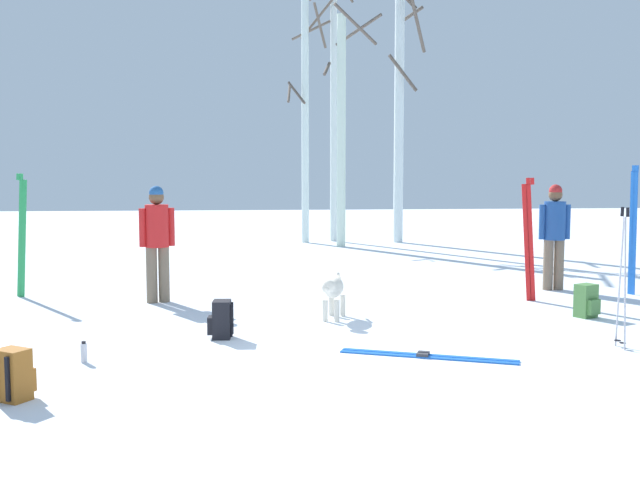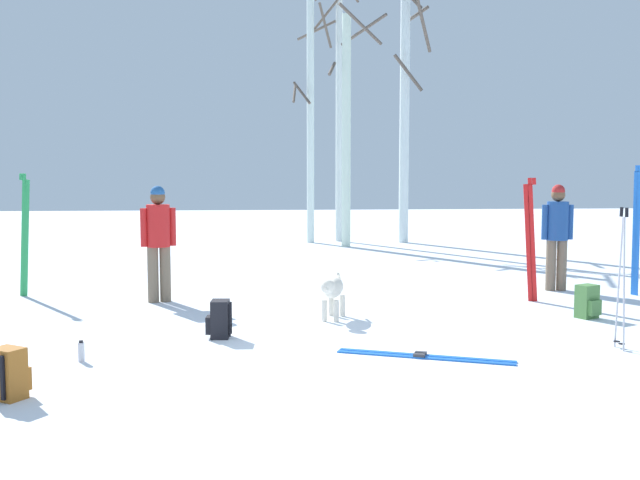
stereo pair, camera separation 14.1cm
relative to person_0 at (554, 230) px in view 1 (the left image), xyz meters
name	(u,v)px [view 1 (the left image)]	position (x,y,z in m)	size (l,w,h in m)	color
ground_plane	(356,363)	(-3.90, -4.30, -0.98)	(60.00, 60.00, 0.00)	white
person_0	(554,230)	(0.00, 0.00, 0.00)	(0.52, 0.34, 1.72)	#72604C
person_2	(157,236)	(-6.27, -0.52, 0.00)	(0.50, 0.34, 1.72)	#72604C
dog	(333,290)	(-3.85, -2.05, -0.59)	(0.40, 0.86, 0.57)	beige
ski_pair_planted_0	(633,231)	(1.03, -0.55, 0.02)	(0.07, 0.15, 2.02)	blue
ski_pair_planted_1	(529,240)	(-0.81, -0.95, -0.07)	(0.24, 0.07, 1.83)	red
ski_pair_planted_2	(22,236)	(-8.37, 0.15, -0.04)	(0.24, 0.13, 1.89)	green
ski_pair_lying_0	(427,356)	(-3.12, -4.12, -0.97)	(1.77, 0.86, 0.05)	blue
ski_poles_0	(623,274)	(-0.93, -3.95, -0.16)	(0.07, 0.22, 1.54)	#B2B2BC
backpack_0	(586,301)	(-0.51, -2.26, -0.77)	(0.32, 0.34, 0.44)	#4C7F3F
backpack_1	(14,375)	(-6.95, -5.20, -0.77)	(0.33, 0.34, 0.44)	#99591E
backpack_2	(221,320)	(-5.28, -3.01, -0.77)	(0.30, 0.27, 0.44)	black
water_bottle_0	(84,352)	(-6.62, -3.99, -0.88)	(0.07, 0.07, 0.22)	silver
birch_tree_0	(306,114)	(-3.33, 8.54, 2.48)	(1.38, 1.47, 6.61)	silver
birch_tree_1	(334,95)	(-2.53, 8.85, 3.02)	(1.19, 1.19, 7.68)	silver
birch_tree_2	(342,125)	(-2.50, 7.34, 2.12)	(1.55, 1.92, 5.95)	silver
birch_tree_3	(400,103)	(-0.82, 8.29, 2.77)	(1.22, 1.40, 7.19)	silver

